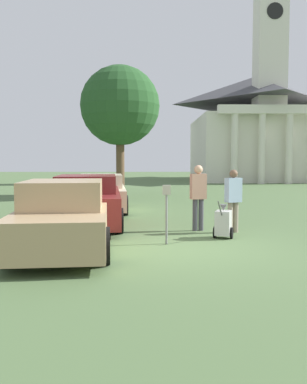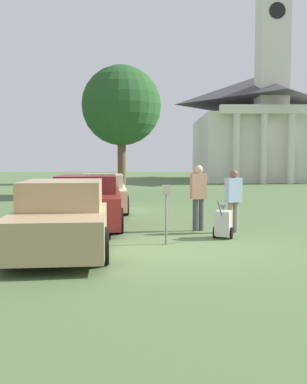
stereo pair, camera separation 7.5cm
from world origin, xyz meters
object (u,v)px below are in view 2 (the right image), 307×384
Objects in this scene: parked_car_cream at (102,193)px; equipment_cart at (223,223)px; parking_meter at (166,203)px; person_worker at (198,193)px; person_supervisor at (233,197)px; parked_car_maroon at (88,202)px; parked_car_tan at (64,217)px; church at (258,123)px.

parked_car_cream is 6.94m from equipment_cart.
person_worker reaches higher than parking_meter.
person_supervisor is (4.08, -5.03, 0.30)m from parked_car_cream.
person_supervisor is (4.08, -1.38, 0.26)m from parked_car_maroon.
person_supervisor is (0.90, -0.30, -0.08)m from person_worker.
parked_car_tan is at bearing 4.66° from person_supervisor.
parked_car_tan is at bearing -141.91° from equipment_cart.
parked_car_maroon is at bearing -30.73° from person_worker.
person_worker is at bearing -61.22° from parked_car_cream.
parked_car_tan is 2.79× the size of person_worker.
parked_car_tan is 0.94× the size of parked_car_maroon.
parked_car_cream is 6.49m from person_supervisor.
person_supervisor reaches higher than equipment_cart.
parked_car_cream is 28.01m from church.
parking_meter is at bearing -107.42° from church.
person_supervisor is 31.22m from church.
parked_car_maroon is at bearing -41.08° from person_supervisor.
equipment_cart is (3.67, 1.25, -0.31)m from parked_car_tan.
parked_car_maroon is 4.30m from equipment_cart.
equipment_cart is at bearing -63.14° from parked_car_cream.
equipment_cart is 0.04× the size of church.
parked_car_maroon is at bearing -95.16° from parked_car_cream.
person_worker is at bearing 132.55° from equipment_cart.
parking_meter is at bearing 50.92° from person_worker.
parked_car_tan is 34.47m from church.
church is at bearing 58.86° from parked_car_cream.
parking_meter is at bearing -57.79° from parked_car_maroon.
parked_car_cream is 5.21× the size of equipment_cart.
parked_car_cream is at bearing 84.85° from parked_car_tan.
parked_car_maroon is 0.23× the size of church.
parked_car_maroon reaches higher than equipment_cart.
person_worker reaches higher than parked_car_cream.
equipment_cart is at bearing 26.26° from parking_meter.
parked_car_maroon is 3.17× the size of person_supervisor.
church is (8.90, 29.53, 4.47)m from person_worker.
person_worker reaches higher than equipment_cart.
person_worker is at bearing -23.83° from parked_car_maroon.
parking_meter is at bearing -76.39° from parked_car_cream.
church is at bearing 61.83° from parked_car_maroon.
person_worker is at bearing 62.97° from parking_meter.
parked_car_maroon is at bearing 168.20° from equipment_cart.
person_worker is (3.18, -1.08, 0.33)m from parked_car_maroon.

